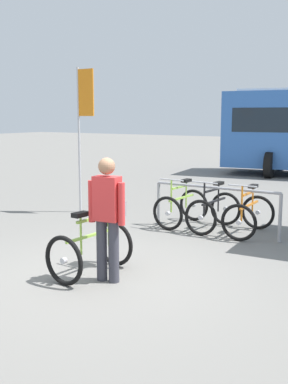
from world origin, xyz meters
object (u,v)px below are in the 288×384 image
Objects in this scene: racked_bike_lime at (181,207)px; person_with_featured_bike at (107,214)px; featured_bicycle at (97,239)px; racked_bike_orange at (249,215)px; banner_flag at (83,112)px; racked_bike_black at (214,211)px.

person_with_featured_bike is (0.67, -3.38, 0.54)m from racked_bike_lime.
featured_bicycle is (0.34, -3.17, 0.12)m from racked_bike_lime.
banner_flag reaches higher than racked_bike_orange.
racked_bike_lime is 0.70m from racked_bike_black.
racked_bike_orange is at bearing 0.09° from banner_flag.
banner_flag is (-3.12, -0.02, 1.86)m from racked_bike_black.
person_with_featured_bike is at bearing -102.22° from racked_bike_orange.
person_with_featured_bike reaches higher than featured_bicycle.
racked_bike_orange is at bearing -1.13° from racked_bike_black.
banner_flag is at bearing -179.64° from racked_bike_black.
person_with_featured_bike reaches higher than racked_bike_lime.
person_with_featured_bike is at bearing -47.22° from banner_flag.
featured_bicycle is 0.58m from person_with_featured_bike.
featured_bicycle is 0.75× the size of person_with_featured_bike.
person_with_featured_bike is (-0.73, -3.35, 0.54)m from racked_bike_orange.
featured_bicycle is at bearing 149.20° from person_with_featured_bike.
racked_bike_lime and racked_bike_black have the same top height.
person_with_featured_bike is (-0.03, -3.36, 0.54)m from racked_bike_black.
racked_bike_lime is at bearing 178.87° from racked_bike_orange.
banner_flag reaches higher than person_with_featured_bike.
featured_bicycle is at bearing -48.74° from banner_flag.
person_with_featured_bike is (0.34, -0.20, 0.42)m from featured_bicycle.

